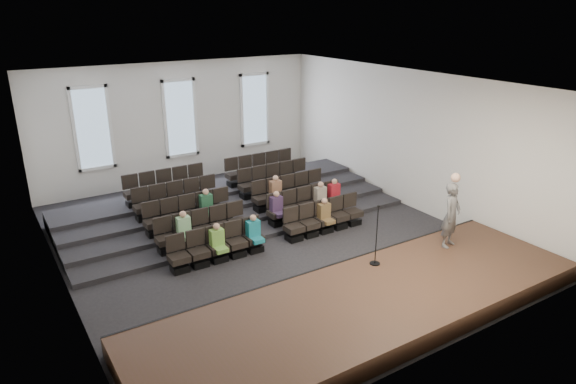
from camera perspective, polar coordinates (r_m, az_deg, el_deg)
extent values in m
plane|color=black|center=(16.65, -2.56, -5.18)|extent=(14.00, 14.00, 0.00)
cube|color=white|center=(15.21, -2.86, 12.16)|extent=(12.00, 14.00, 0.02)
cube|color=silver|center=(21.94, -11.91, 7.53)|extent=(12.00, 0.04, 5.00)
cube|color=silver|center=(10.64, 16.53, -6.40)|extent=(12.00, 0.04, 5.00)
cube|color=silver|center=(13.97, -24.68, -1.04)|extent=(0.04, 14.00, 5.00)
cube|color=silver|center=(19.33, 13.07, 5.78)|extent=(0.04, 14.00, 5.00)
cube|color=#3F271B|center=(12.88, 9.06, -12.30)|extent=(11.80, 3.60, 0.50)
cube|color=black|center=(14.05, 4.29, -9.14)|extent=(11.80, 0.06, 0.52)
cube|color=black|center=(18.51, -6.15, -2.35)|extent=(11.80, 4.80, 0.15)
cube|color=black|center=(18.92, -6.87, -1.63)|extent=(11.80, 3.75, 0.30)
cube|color=black|center=(19.34, -7.56, -0.93)|extent=(11.80, 2.70, 0.45)
cube|color=black|center=(19.76, -8.21, -0.27)|extent=(11.80, 1.65, 0.60)
cube|color=black|center=(14.96, -11.94, -8.28)|extent=(0.47, 0.43, 0.20)
cube|color=black|center=(14.82, -12.02, -7.22)|extent=(0.55, 0.50, 0.19)
cube|color=black|center=(14.82, -12.43, -5.49)|extent=(0.55, 0.08, 0.50)
cube|color=black|center=(15.15, -9.80, -7.76)|extent=(0.47, 0.43, 0.20)
cube|color=black|center=(15.00, -9.87, -6.71)|extent=(0.55, 0.50, 0.19)
cube|color=black|center=(15.00, -10.28, -5.00)|extent=(0.55, 0.08, 0.50)
cube|color=black|center=(15.35, -7.73, -7.24)|extent=(0.47, 0.43, 0.20)
cube|color=black|center=(15.21, -7.78, -6.20)|extent=(0.55, 0.50, 0.19)
cube|color=black|center=(15.21, -8.19, -4.52)|extent=(0.55, 0.08, 0.50)
cube|color=black|center=(15.57, -5.72, -6.73)|extent=(0.47, 0.43, 0.20)
cube|color=black|center=(15.44, -5.76, -5.70)|extent=(0.55, 0.50, 0.19)
cube|color=black|center=(15.44, -6.16, -4.04)|extent=(0.55, 0.08, 0.50)
cube|color=black|center=(15.82, -3.77, -6.23)|extent=(0.47, 0.43, 0.20)
cube|color=black|center=(15.68, -3.79, -5.21)|extent=(0.55, 0.50, 0.19)
cube|color=black|center=(15.68, -4.20, -3.58)|extent=(0.55, 0.08, 0.50)
cube|color=black|center=(16.48, 0.67, -5.05)|extent=(0.47, 0.43, 0.20)
cube|color=black|center=(16.35, 0.68, -4.07)|extent=(0.55, 0.50, 0.19)
cube|color=black|center=(16.35, 0.28, -2.50)|extent=(0.55, 0.08, 0.50)
cube|color=black|center=(16.79, 2.40, -4.58)|extent=(0.47, 0.43, 0.20)
cube|color=black|center=(16.66, 2.41, -3.61)|extent=(0.55, 0.50, 0.19)
cube|color=black|center=(16.66, 2.02, -2.08)|extent=(0.55, 0.08, 0.50)
cube|color=black|center=(17.11, 4.06, -4.13)|extent=(0.47, 0.43, 0.20)
cube|color=black|center=(16.98, 4.08, -3.17)|extent=(0.55, 0.50, 0.19)
cube|color=black|center=(16.98, 3.70, -1.67)|extent=(0.55, 0.08, 0.50)
cube|color=black|center=(17.44, 5.65, -3.69)|extent=(0.47, 0.43, 0.20)
cube|color=black|center=(17.32, 5.69, -2.75)|extent=(0.55, 0.50, 0.19)
cube|color=black|center=(17.32, 5.31, -1.27)|extent=(0.55, 0.08, 0.50)
cube|color=black|center=(17.79, 7.19, -3.26)|extent=(0.47, 0.43, 0.20)
cube|color=black|center=(17.67, 7.23, -2.34)|extent=(0.55, 0.50, 0.19)
cube|color=black|center=(17.67, 6.86, -0.89)|extent=(0.55, 0.08, 0.50)
cube|color=black|center=(15.79, -13.35, -6.22)|extent=(0.47, 0.43, 0.20)
cube|color=black|center=(15.65, -13.44, -5.20)|extent=(0.55, 0.50, 0.19)
cube|color=black|center=(15.67, -13.82, -3.56)|extent=(0.55, 0.08, 0.50)
cube|color=black|center=(15.96, -11.32, -5.75)|extent=(0.47, 0.43, 0.20)
cube|color=black|center=(15.83, -11.39, -4.74)|extent=(0.55, 0.50, 0.19)
cube|color=black|center=(15.85, -11.77, -3.12)|extent=(0.55, 0.08, 0.50)
cube|color=black|center=(16.15, -9.33, -5.29)|extent=(0.47, 0.43, 0.20)
cube|color=black|center=(16.02, -9.40, -4.29)|extent=(0.55, 0.50, 0.19)
cube|color=black|center=(16.04, -9.78, -2.69)|extent=(0.55, 0.08, 0.50)
cube|color=black|center=(16.37, -7.40, -4.84)|extent=(0.47, 0.43, 0.20)
cube|color=black|center=(16.24, -7.45, -3.85)|extent=(0.55, 0.50, 0.19)
cube|color=black|center=(16.26, -7.83, -2.27)|extent=(0.55, 0.08, 0.50)
cube|color=black|center=(16.60, -5.53, -4.39)|extent=(0.47, 0.43, 0.20)
cube|color=black|center=(16.47, -5.56, -3.41)|extent=(0.55, 0.50, 0.19)
cube|color=black|center=(16.49, -5.94, -1.85)|extent=(0.55, 0.08, 0.50)
cube|color=black|center=(17.23, -1.23, -3.35)|extent=(0.47, 0.43, 0.20)
cube|color=black|center=(17.11, -1.23, -2.39)|extent=(0.55, 0.50, 0.19)
cube|color=black|center=(17.13, -1.61, -0.90)|extent=(0.55, 0.08, 0.50)
cube|color=black|center=(17.53, 0.46, -2.93)|extent=(0.47, 0.43, 0.20)
cube|color=black|center=(17.41, 0.46, -1.99)|extent=(0.55, 0.50, 0.19)
cube|color=black|center=(17.42, 0.09, -0.52)|extent=(0.55, 0.08, 0.50)
cube|color=black|center=(17.83, 2.08, -2.53)|extent=(0.47, 0.43, 0.20)
cube|color=black|center=(17.72, 2.09, -1.60)|extent=(0.55, 0.50, 0.19)
cube|color=black|center=(17.73, 1.73, -0.16)|extent=(0.55, 0.08, 0.50)
cube|color=black|center=(18.15, 3.65, -2.14)|extent=(0.47, 0.43, 0.20)
cube|color=black|center=(18.04, 3.67, -1.23)|extent=(0.55, 0.50, 0.19)
cube|color=black|center=(18.05, 3.31, 0.19)|extent=(0.55, 0.08, 0.50)
cube|color=black|center=(18.49, 5.16, -1.76)|extent=(0.47, 0.43, 0.20)
cube|color=black|center=(18.38, 5.19, -0.86)|extent=(0.55, 0.50, 0.19)
cube|color=black|center=(18.39, 4.83, 0.53)|extent=(0.55, 0.08, 0.50)
cube|color=black|center=(16.64, -14.61, -4.36)|extent=(0.47, 0.42, 0.20)
cube|color=black|center=(16.51, -14.70, -3.38)|extent=(0.55, 0.50, 0.19)
cube|color=black|center=(16.55, -15.05, -1.83)|extent=(0.55, 0.08, 0.50)
cube|color=black|center=(16.80, -12.67, -3.94)|extent=(0.47, 0.42, 0.20)
cube|color=black|center=(16.68, -12.75, -2.97)|extent=(0.55, 0.50, 0.19)
cube|color=black|center=(16.71, -13.11, -1.43)|extent=(0.55, 0.08, 0.50)
cube|color=black|center=(16.99, -10.77, -3.53)|extent=(0.47, 0.42, 0.20)
cube|color=black|center=(16.87, -10.84, -2.56)|extent=(0.55, 0.50, 0.19)
cube|color=black|center=(16.90, -11.20, -1.04)|extent=(0.55, 0.08, 0.50)
cube|color=black|center=(17.19, -8.92, -3.12)|extent=(0.47, 0.42, 0.20)
cube|color=black|center=(17.07, -8.98, -2.16)|extent=(0.55, 0.50, 0.19)
cube|color=black|center=(17.10, -9.33, -0.66)|extent=(0.55, 0.08, 0.50)
cube|color=black|center=(17.41, -7.12, -2.72)|extent=(0.47, 0.42, 0.20)
cube|color=black|center=(17.29, -7.16, -1.77)|extent=(0.55, 0.50, 0.19)
cube|color=black|center=(17.33, -7.52, -0.29)|extent=(0.55, 0.08, 0.50)
cube|color=black|center=(18.02, -2.96, -1.78)|extent=(0.47, 0.42, 0.20)
cube|color=black|center=(17.90, -2.97, -0.86)|extent=(0.55, 0.50, 0.19)
cube|color=black|center=(17.94, -3.33, 0.56)|extent=(0.55, 0.08, 0.50)
cube|color=black|center=(18.30, -1.32, -1.41)|extent=(0.47, 0.42, 0.20)
cube|color=black|center=(18.18, -1.33, -0.50)|extent=(0.55, 0.50, 0.19)
cube|color=black|center=(18.22, -1.68, 0.90)|extent=(0.55, 0.08, 0.50)
cube|color=black|center=(18.59, 0.27, -1.05)|extent=(0.47, 0.42, 0.20)
cube|color=black|center=(18.48, 0.27, -0.16)|extent=(0.55, 0.50, 0.19)
cube|color=black|center=(18.51, -0.08, 1.22)|extent=(0.55, 0.08, 0.50)
cube|color=black|center=(18.90, 1.80, -0.70)|extent=(0.47, 0.42, 0.20)
cube|color=black|center=(18.79, 1.81, 0.18)|extent=(0.55, 0.50, 0.19)
cube|color=black|center=(18.82, 1.47, 1.54)|extent=(0.55, 0.08, 0.50)
cube|color=black|center=(19.22, 3.28, -0.37)|extent=(0.47, 0.42, 0.20)
cube|color=black|center=(19.11, 3.30, 0.51)|extent=(0.55, 0.50, 0.19)
cube|color=black|center=(19.14, 2.96, 1.84)|extent=(0.55, 0.08, 0.50)
cube|color=black|center=(17.51, -15.74, -2.68)|extent=(0.47, 0.42, 0.20)
cube|color=black|center=(17.40, -15.83, -1.74)|extent=(0.55, 0.50, 0.19)
cube|color=black|center=(17.45, -16.16, -0.27)|extent=(0.55, 0.08, 0.50)
cube|color=black|center=(17.67, -13.89, -2.30)|extent=(0.47, 0.42, 0.20)
cube|color=black|center=(17.55, -13.97, -1.37)|extent=(0.55, 0.50, 0.19)
cube|color=black|center=(17.60, -14.31, 0.09)|extent=(0.55, 0.08, 0.50)
cube|color=black|center=(17.84, -12.07, -1.93)|extent=(0.47, 0.42, 0.20)
cube|color=black|center=(17.73, -12.15, -1.00)|extent=(0.55, 0.50, 0.19)
cube|color=black|center=(17.78, -12.48, 0.44)|extent=(0.55, 0.08, 0.50)
cube|color=black|center=(18.04, -10.30, -1.56)|extent=(0.47, 0.42, 0.20)
cube|color=black|center=(17.93, -10.36, -0.64)|extent=(0.55, 0.50, 0.19)
cube|color=black|center=(17.97, -10.69, 0.79)|extent=(0.55, 0.08, 0.50)
cube|color=black|center=(18.25, -8.56, -1.20)|extent=(0.47, 0.42, 0.20)
cube|color=black|center=(18.14, -8.61, -0.28)|extent=(0.55, 0.50, 0.19)
cube|color=black|center=(18.18, -8.95, 1.12)|extent=(0.55, 0.08, 0.50)
cube|color=black|center=(18.83, -4.54, -0.35)|extent=(0.47, 0.42, 0.20)
cube|color=black|center=(18.72, -4.56, 0.54)|extent=(0.55, 0.50, 0.19)
cube|color=black|center=(18.77, -4.90, 1.90)|extent=(0.55, 0.08, 0.50)
cube|color=black|center=(19.09, -2.95, -0.02)|extent=(0.47, 0.42, 0.20)
cube|color=black|center=(18.99, -2.96, 0.86)|extent=(0.55, 0.50, 0.19)
cube|color=black|center=(19.03, -3.30, 2.20)|extent=(0.55, 0.08, 0.50)
cube|color=black|center=(19.37, -1.40, 0.30)|extent=(0.47, 0.42, 0.20)
cube|color=black|center=(19.27, -1.41, 1.17)|extent=(0.55, 0.50, 0.19)
cube|color=black|center=(19.32, -1.74, 2.49)|extent=(0.55, 0.08, 0.50)
cube|color=black|center=(19.67, 0.10, 0.62)|extent=(0.47, 0.42, 0.20)
cube|color=black|center=(19.57, 0.10, 1.48)|extent=(0.55, 0.50, 0.19)
cube|color=black|center=(19.61, -0.23, 2.78)|extent=(0.55, 0.08, 0.50)
cube|color=black|center=(19.98, 1.55, 0.92)|extent=(0.47, 0.42, 0.20)
cube|color=black|center=(19.88, 1.56, 1.77)|extent=(0.55, 0.50, 0.19)
cube|color=black|center=(19.92, 1.23, 3.05)|extent=(0.55, 0.08, 0.50)
cube|color=black|center=(18.40, -16.76, -1.17)|extent=(0.47, 0.42, 0.20)
cube|color=black|center=(18.30, -16.85, -0.26)|extent=(0.55, 0.50, 0.19)
cube|color=black|center=(18.36, -17.16, 1.13)|extent=(0.55, 0.08, 0.50)
cube|color=black|center=(18.55, -14.99, -0.82)|extent=(0.47, 0.42, 0.20)
cube|color=black|center=(18.45, -15.07, 0.08)|extent=(0.55, 0.50, 0.19)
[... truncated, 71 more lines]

